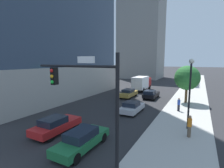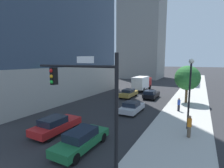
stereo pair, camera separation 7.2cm
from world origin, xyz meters
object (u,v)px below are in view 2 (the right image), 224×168
at_px(box_truck, 142,83).
at_px(pedestrian_blue_shirt, 179,105).
at_px(traffic_light_pole, 87,92).
at_px(car_silver, 132,107).
at_px(pedestrian_orange_shirt, 189,126).
at_px(car_gold, 128,93).
at_px(car_red, 56,125).
at_px(construction_building, 142,28).
at_px(car_black, 151,94).
at_px(car_green, 82,139).
at_px(street_tree, 187,78).
at_px(street_lamp, 190,84).

xyz_separation_m(box_truck, pedestrian_blue_shirt, (8.74, -12.45, -0.75)).
distance_m(traffic_light_pole, car_silver, 12.12).
bearing_deg(pedestrian_orange_shirt, traffic_light_pole, -125.10).
relative_size(traffic_light_pole, car_silver, 1.55).
bearing_deg(car_gold, car_red, -90.00).
relative_size(construction_building, car_black, 9.31).
distance_m(car_gold, car_green, 18.09).
distance_m(car_red, box_truck, 23.84).
bearing_deg(street_tree, car_green, -107.23).
bearing_deg(car_silver, pedestrian_blue_shirt, 29.09).
bearing_deg(pedestrian_blue_shirt, car_black, 130.11).
height_order(construction_building, street_tree, construction_building).
relative_size(car_red, car_green, 0.96).
bearing_deg(traffic_light_pole, car_green, 137.23).
relative_size(street_lamp, pedestrian_orange_shirt, 3.51).
height_order(car_silver, pedestrian_blue_shirt, pedestrian_blue_shirt).
bearing_deg(pedestrian_blue_shirt, construction_building, 114.28).
distance_m(traffic_light_pole, car_green, 4.47).
height_order(car_green, box_truck, box_truck).
bearing_deg(car_black, car_green, -90.00).
relative_size(traffic_light_pole, pedestrian_orange_shirt, 3.62).
height_order(street_tree, car_gold, street_tree).
bearing_deg(box_truck, car_green, -81.49).
height_order(car_gold, car_green, car_green).
distance_m(car_black, car_gold, 3.82).
bearing_deg(car_black, car_silver, -90.00).
xyz_separation_m(construction_building, traffic_light_pole, (14.52, -53.59, -13.50)).
height_order(street_tree, pedestrian_orange_shirt, street_tree).
relative_size(street_lamp, car_silver, 1.51).
bearing_deg(car_black, box_truck, 119.88).
bearing_deg(car_silver, construction_building, 106.85).
height_order(car_red, box_truck, box_truck).
xyz_separation_m(car_black, box_truck, (-3.74, 6.51, 0.98)).
xyz_separation_m(construction_building, pedestrian_blue_shirt, (17.80, -39.46, -17.06)).
bearing_deg(car_gold, car_black, 11.75).
bearing_deg(construction_building, car_silver, -73.15).
bearing_deg(car_gold, pedestrian_blue_shirt, -30.55).
bearing_deg(traffic_light_pole, box_truck, 101.62).
bearing_deg(pedestrian_orange_shirt, construction_building, 112.57).
bearing_deg(car_red, street_lamp, 30.50).
bearing_deg(construction_building, car_gold, -75.21).
distance_m(street_lamp, pedestrian_orange_shirt, 3.63).
bearing_deg(car_red, street_tree, 60.74).
bearing_deg(car_black, construction_building, 110.89).
bearing_deg(car_green, street_tree, 72.77).
bearing_deg(street_tree, traffic_light_pole, -100.98).
xyz_separation_m(car_red, box_truck, (0.00, 23.82, 1.00)).
xyz_separation_m(car_red, pedestrian_orange_shirt, (10.34, 4.17, 0.35)).
bearing_deg(car_gold, car_green, -78.07).
xyz_separation_m(street_tree, pedestrian_blue_shirt, (-0.44, -5.01, -2.83)).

